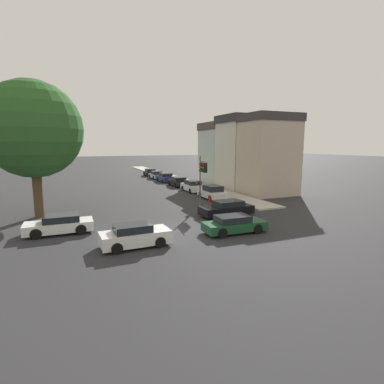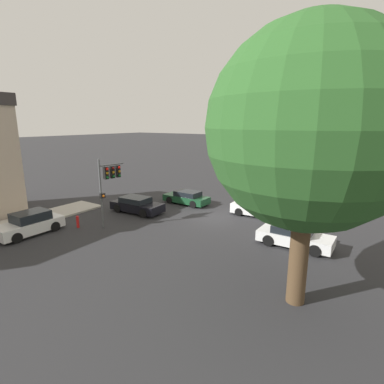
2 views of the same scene
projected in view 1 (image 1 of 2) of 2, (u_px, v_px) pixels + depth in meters
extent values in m
plane|color=#28282B|center=(168.00, 231.00, 21.53)|extent=(300.00, 300.00, 0.00)
cube|color=#ADA89E|center=(172.00, 177.00, 55.92)|extent=(3.09, 60.00, 0.15)
cube|color=#BCA893|center=(268.00, 159.00, 36.66)|extent=(6.13, 5.14, 8.85)
cube|color=#383333|center=(270.00, 118.00, 35.89)|extent=(6.37, 5.34, 0.95)
cube|color=beige|center=(246.00, 156.00, 41.92)|extent=(7.05, 5.73, 9.05)
cube|color=#2D2D33|center=(247.00, 119.00, 41.13)|extent=(7.33, 5.96, 1.07)
cube|color=#ADBCB2|center=(225.00, 157.00, 47.30)|extent=(6.74, 5.97, 8.35)
cube|color=#473D38|center=(225.00, 127.00, 46.56)|extent=(7.00, 6.21, 1.12)
cylinder|color=#4C3823|center=(38.00, 192.00, 25.38)|extent=(0.78, 0.78, 4.38)
sphere|color=#285623|center=(33.00, 129.00, 24.57)|extent=(7.98, 7.98, 7.98)
cylinder|color=#515456|center=(200.00, 182.00, 29.29)|extent=(0.14, 0.14, 5.07)
cylinder|color=#515456|center=(204.00, 162.00, 27.98)|extent=(0.34, 2.08, 0.10)
cube|color=black|center=(202.00, 167.00, 28.56)|extent=(0.33, 0.33, 0.90)
sphere|color=red|center=(200.00, 164.00, 28.46)|extent=(0.20, 0.20, 0.20)
sphere|color=#99660F|center=(200.00, 167.00, 28.51)|extent=(0.20, 0.20, 0.20)
sphere|color=#0F511E|center=(200.00, 170.00, 28.56)|extent=(0.20, 0.20, 0.20)
cube|color=black|center=(204.00, 167.00, 28.07)|extent=(0.33, 0.33, 0.90)
sphere|color=#590F0F|center=(202.00, 164.00, 27.97)|extent=(0.20, 0.20, 0.20)
sphere|color=#99660F|center=(202.00, 167.00, 28.01)|extent=(0.20, 0.20, 0.20)
sphere|color=#0F511E|center=(202.00, 171.00, 28.06)|extent=(0.20, 0.20, 0.20)
cube|color=black|center=(205.00, 168.00, 27.57)|extent=(0.33, 0.33, 0.90)
sphere|color=red|center=(203.00, 165.00, 27.47)|extent=(0.20, 0.20, 0.20)
sphere|color=#99660F|center=(203.00, 168.00, 27.52)|extent=(0.20, 0.20, 0.20)
sphere|color=#0F511E|center=(203.00, 171.00, 27.57)|extent=(0.20, 0.20, 0.20)
cube|color=black|center=(198.00, 183.00, 29.25)|extent=(0.26, 0.37, 0.35)
sphere|color=orange|center=(197.00, 183.00, 29.21)|extent=(0.18, 0.18, 0.18)
cube|color=silver|center=(135.00, 237.00, 18.14)|extent=(4.23, 1.97, 0.78)
cube|color=black|center=(132.00, 228.00, 17.97)|extent=(2.23, 1.67, 0.45)
cylinder|color=black|center=(152.00, 235.00, 19.47)|extent=(0.67, 0.25, 0.66)
cylinder|color=black|center=(160.00, 242.00, 17.96)|extent=(0.67, 0.25, 0.66)
cylinder|color=black|center=(111.00, 240.00, 18.39)|extent=(0.67, 0.25, 0.66)
cylinder|color=black|center=(117.00, 248.00, 16.88)|extent=(0.67, 0.25, 0.66)
cube|color=black|center=(226.00, 210.00, 25.97)|extent=(4.71, 2.11, 0.69)
cube|color=black|center=(228.00, 203.00, 25.96)|extent=(2.48, 1.79, 0.46)
cylinder|color=black|center=(217.00, 216.00, 24.59)|extent=(0.72, 0.25, 0.72)
cylinder|color=black|center=(207.00, 211.00, 26.20)|extent=(0.72, 0.25, 0.72)
cylinder|color=black|center=(246.00, 212.00, 25.79)|extent=(0.72, 0.25, 0.72)
cylinder|color=black|center=(234.00, 208.00, 27.40)|extent=(0.72, 0.25, 0.72)
cube|color=silver|center=(59.00, 226.00, 20.78)|extent=(4.48, 1.84, 0.66)
cube|color=black|center=(61.00, 218.00, 20.76)|extent=(2.33, 1.62, 0.46)
cylinder|color=black|center=(36.00, 234.00, 19.51)|extent=(0.72, 0.22, 0.72)
cylinder|color=black|center=(38.00, 227.00, 21.07)|extent=(0.72, 0.22, 0.72)
cylinder|color=black|center=(81.00, 230.00, 20.55)|extent=(0.72, 0.22, 0.72)
cylinder|color=black|center=(80.00, 224.00, 22.11)|extent=(0.72, 0.22, 0.72)
cube|color=#194728|center=(235.00, 226.00, 21.02)|extent=(4.48, 1.86, 0.60)
cube|color=black|center=(232.00, 219.00, 20.87)|extent=(2.35, 1.60, 0.46)
cylinder|color=black|center=(245.00, 223.00, 22.29)|extent=(0.69, 0.24, 0.68)
cylinder|color=black|center=(258.00, 229.00, 20.78)|extent=(0.69, 0.24, 0.68)
cylinder|color=black|center=(212.00, 227.00, 21.30)|extent=(0.69, 0.24, 0.68)
cylinder|color=black|center=(222.00, 233.00, 19.80)|extent=(0.69, 0.24, 0.68)
cube|color=silver|center=(212.00, 194.00, 34.18)|extent=(1.90, 4.28, 0.75)
cube|color=black|center=(213.00, 188.00, 33.92)|extent=(1.66, 2.23, 0.63)
cylinder|color=black|center=(200.00, 195.00, 35.09)|extent=(0.22, 0.69, 0.69)
cylinder|color=black|center=(214.00, 194.00, 35.76)|extent=(0.22, 0.69, 0.69)
cylinder|color=black|center=(210.00, 198.00, 32.67)|extent=(0.22, 0.69, 0.69)
cylinder|color=black|center=(225.00, 197.00, 33.34)|extent=(0.22, 0.69, 0.69)
cube|color=silver|center=(192.00, 187.00, 39.68)|extent=(1.77, 4.38, 0.77)
cube|color=black|center=(193.00, 182.00, 39.42)|extent=(1.56, 2.28, 0.54)
cylinder|color=black|center=(183.00, 188.00, 40.64)|extent=(0.22, 0.63, 0.63)
cylinder|color=black|center=(194.00, 187.00, 41.27)|extent=(0.22, 0.63, 0.63)
cylinder|color=black|center=(190.00, 191.00, 38.16)|extent=(0.22, 0.63, 0.63)
cylinder|color=black|center=(202.00, 190.00, 38.79)|extent=(0.22, 0.63, 0.63)
cube|color=black|center=(178.00, 183.00, 44.73)|extent=(1.91, 4.53, 0.64)
cube|color=black|center=(178.00, 179.00, 44.47)|extent=(1.67, 2.36, 0.57)
cylinder|color=black|center=(169.00, 183.00, 45.70)|extent=(0.22, 0.70, 0.70)
cylinder|color=black|center=(180.00, 182.00, 46.38)|extent=(0.22, 0.70, 0.70)
cylinder|color=black|center=(176.00, 185.00, 43.14)|extent=(0.22, 0.70, 0.70)
cylinder|color=black|center=(187.00, 185.00, 43.82)|extent=(0.22, 0.70, 0.70)
cube|color=navy|center=(165.00, 178.00, 50.17)|extent=(2.00, 4.64, 0.80)
cube|color=black|center=(165.00, 174.00, 49.90)|extent=(1.72, 2.43, 0.50)
cylinder|color=black|center=(158.00, 179.00, 51.13)|extent=(0.24, 0.63, 0.62)
cylinder|color=black|center=(167.00, 179.00, 51.85)|extent=(0.24, 0.63, 0.62)
cylinder|color=black|center=(163.00, 181.00, 48.57)|extent=(0.24, 0.63, 0.62)
cylinder|color=black|center=(173.00, 180.00, 49.29)|extent=(0.24, 0.63, 0.62)
cube|color=#B7B7BC|center=(156.00, 176.00, 54.65)|extent=(2.00, 3.92, 0.62)
cube|color=black|center=(157.00, 173.00, 54.41)|extent=(1.72, 2.06, 0.58)
cylinder|color=black|center=(150.00, 176.00, 55.39)|extent=(0.24, 0.70, 0.70)
cylinder|color=black|center=(159.00, 176.00, 56.11)|extent=(0.24, 0.70, 0.70)
cylinder|color=black|center=(154.00, 178.00, 53.23)|extent=(0.24, 0.70, 0.70)
cylinder|color=black|center=(163.00, 177.00, 53.95)|extent=(0.24, 0.70, 0.70)
cube|color=black|center=(150.00, 173.00, 59.38)|extent=(1.99, 4.12, 0.66)
cube|color=black|center=(150.00, 170.00, 59.13)|extent=(1.72, 2.15, 0.58)
cylinder|color=black|center=(144.00, 174.00, 60.24)|extent=(0.23, 0.71, 0.71)
cylinder|color=black|center=(153.00, 173.00, 60.89)|extent=(0.23, 0.71, 0.71)
cylinder|color=black|center=(147.00, 175.00, 57.92)|extent=(0.23, 0.71, 0.71)
cylinder|color=black|center=(156.00, 175.00, 58.57)|extent=(0.23, 0.71, 0.71)
cylinder|color=red|center=(210.00, 201.00, 31.15)|extent=(0.20, 0.20, 0.75)
sphere|color=red|center=(210.00, 196.00, 31.08)|extent=(0.22, 0.22, 0.22)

